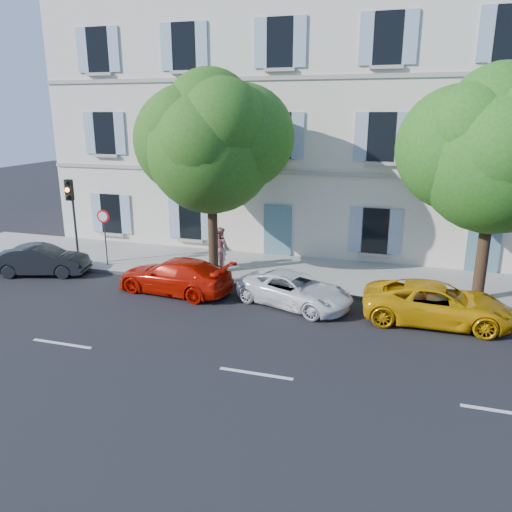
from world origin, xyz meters
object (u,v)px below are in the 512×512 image
(car_red_coupe, at_px, (175,276))
(car_dark_sedan, at_px, (42,260))
(car_white_coupe, at_px, (295,290))
(tree_left, at_px, (211,149))
(tree_right, at_px, (495,159))
(traffic_light, at_px, (71,204))
(road_sign, at_px, (104,226))
(car_yellow_supercar, at_px, (437,303))
(pedestrian_b, at_px, (221,248))
(pedestrian_a, at_px, (220,248))

(car_red_coupe, bearing_deg, car_dark_sedan, -86.20)
(car_white_coupe, distance_m, tree_left, 6.51)
(car_white_coupe, relative_size, tree_right, 0.54)
(traffic_light, relative_size, road_sign, 1.53)
(car_dark_sedan, xyz_separation_m, car_yellow_supercar, (15.65, -0.41, 0.03))
(tree_right, xyz_separation_m, pedestrian_b, (-10.11, 0.85, -4.07))
(pedestrian_b, bearing_deg, pedestrian_a, -14.49)
(car_red_coupe, bearing_deg, road_sign, -107.77)
(tree_right, xyz_separation_m, pedestrian_a, (-10.20, 0.95, -4.11))
(car_red_coupe, xyz_separation_m, road_sign, (-4.20, 1.91, 1.26))
(tree_left, distance_m, traffic_light, 6.56)
(pedestrian_a, bearing_deg, car_red_coupe, 66.59)
(car_dark_sedan, height_order, road_sign, road_sign)
(tree_left, bearing_deg, traffic_light, -172.34)
(car_dark_sedan, distance_m, car_red_coupe, 6.30)
(car_yellow_supercar, xyz_separation_m, pedestrian_b, (-8.64, 3.06, 0.39))
(car_white_coupe, height_order, pedestrian_a, pedestrian_a)
(car_white_coupe, bearing_deg, tree_left, 79.61)
(car_white_coupe, relative_size, car_yellow_supercar, 0.89)
(tree_left, bearing_deg, car_red_coupe, -106.11)
(car_dark_sedan, bearing_deg, road_sign, -69.06)
(car_dark_sedan, distance_m, road_sign, 2.92)
(car_red_coupe, relative_size, tree_right, 0.58)
(car_red_coupe, xyz_separation_m, car_yellow_supercar, (9.36, -0.09, 0.00))
(car_white_coupe, bearing_deg, pedestrian_a, 72.00)
(car_dark_sedan, bearing_deg, car_yellow_supercar, -107.95)
(car_dark_sedan, height_order, pedestrian_b, pedestrian_b)
(car_yellow_supercar, distance_m, pedestrian_a, 9.29)
(tree_left, relative_size, pedestrian_b, 4.40)
(tree_right, bearing_deg, tree_left, 179.04)
(pedestrian_b, bearing_deg, tree_right, -149.41)
(road_sign, distance_m, pedestrian_a, 5.06)
(pedestrian_a, bearing_deg, car_dark_sedan, 9.93)
(car_red_coupe, distance_m, road_sign, 4.79)
(car_white_coupe, height_order, tree_right, tree_right)
(car_white_coupe, relative_size, road_sign, 1.71)
(pedestrian_a, xyz_separation_m, pedestrian_b, (0.09, -0.10, 0.04))
(car_red_coupe, relative_size, pedestrian_a, 2.65)
(road_sign, bearing_deg, pedestrian_b, 12.10)
(tree_left, xyz_separation_m, pedestrian_a, (-0.03, 0.78, -4.20))
(car_red_coupe, bearing_deg, car_yellow_supercar, 96.12)
(car_red_coupe, bearing_deg, car_white_coupe, 96.84)
(car_yellow_supercar, distance_m, traffic_light, 15.02)
(pedestrian_a, bearing_deg, traffic_light, 3.08)
(car_yellow_supercar, xyz_separation_m, tree_left, (-8.70, 2.38, 4.55))
(car_red_coupe, distance_m, car_white_coupe, 4.63)
(car_yellow_supercar, height_order, pedestrian_a, pedestrian_a)
(car_white_coupe, xyz_separation_m, car_yellow_supercar, (4.73, -0.11, 0.07))
(pedestrian_a, relative_size, pedestrian_b, 0.95)
(road_sign, relative_size, pedestrian_a, 1.44)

